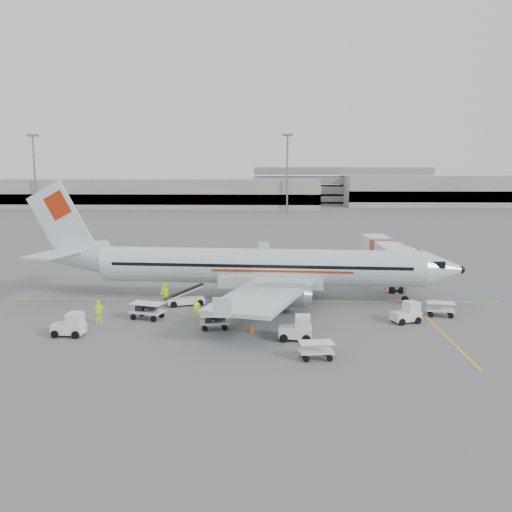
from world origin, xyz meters
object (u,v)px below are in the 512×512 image
object	(u,v)px
aircraft	(260,242)
jet_bridge	(383,261)
tug_mid	(295,328)
tug_aft	(68,324)
belt_loader	(186,292)
tug_fore	(406,312)

from	to	relation	value
aircraft	jet_bridge	bearing A→B (deg)	40.12
aircraft	jet_bridge	xyz separation A→B (m)	(12.79, 9.28, -3.05)
tug_mid	tug_aft	xyz separation A→B (m)	(-16.12, 0.41, -0.02)
jet_bridge	tug_mid	xyz separation A→B (m)	(-10.00, -21.72, -1.35)
belt_loader	tug_aft	bearing A→B (deg)	-143.32
jet_bridge	belt_loader	size ratio (longest dim) A/B	3.99
belt_loader	tug_fore	world-z (taller)	belt_loader
tug_fore	tug_mid	xyz separation A→B (m)	(-8.71, -4.87, 0.06)
jet_bridge	tug_fore	distance (m)	16.95
jet_bridge	belt_loader	bearing A→B (deg)	-150.43
aircraft	tug_mid	distance (m)	13.49
jet_bridge	tug_fore	bearing A→B (deg)	-96.02
tug_aft	belt_loader	bearing A→B (deg)	57.75
aircraft	jet_bridge	distance (m)	16.09
aircraft	belt_loader	bearing A→B (deg)	-155.62
tug_aft	aircraft	bearing A→B (deg)	45.27
belt_loader	tug_mid	bearing A→B (deg)	-65.26
tug_fore	tug_aft	distance (m)	25.22
belt_loader	aircraft	bearing A→B (deg)	2.38
tug_mid	tug_aft	distance (m)	16.12
belt_loader	tug_fore	bearing A→B (deg)	-33.96
belt_loader	tug_fore	size ratio (longest dim) A/B	2.00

